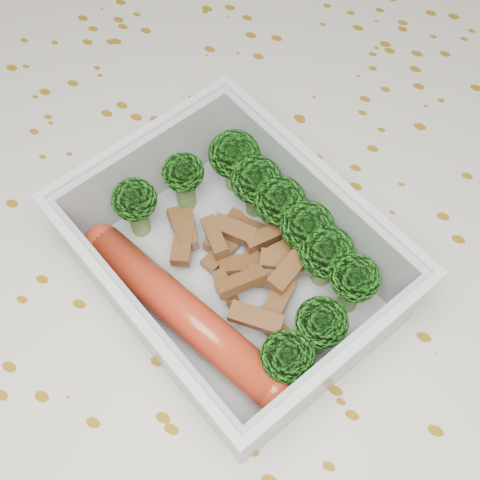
% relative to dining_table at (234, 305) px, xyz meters
% --- Properties ---
extents(ground_plane, '(4.00, 4.00, 0.00)m').
position_rel_dining_table_xyz_m(ground_plane, '(0.00, 0.00, -0.67)').
color(ground_plane, olive).
rests_on(ground_plane, ground).
extents(dining_table, '(1.40, 0.90, 0.75)m').
position_rel_dining_table_xyz_m(dining_table, '(0.00, 0.00, 0.00)').
color(dining_table, brown).
rests_on(dining_table, ground).
extents(tablecloth, '(1.46, 0.96, 0.19)m').
position_rel_dining_table_xyz_m(tablecloth, '(0.00, 0.00, 0.05)').
color(tablecloth, beige).
rests_on(tablecloth, dining_table).
extents(lunch_container, '(0.24, 0.22, 0.07)m').
position_rel_dining_table_xyz_m(lunch_container, '(0.01, -0.02, 0.11)').
color(lunch_container, silver).
rests_on(lunch_container, tablecloth).
extents(broccoli_florets, '(0.18, 0.15, 0.05)m').
position_rel_dining_table_xyz_m(broccoli_florets, '(0.02, 0.01, 0.13)').
color(broccoli_florets, '#608C3F').
rests_on(broccoli_florets, lunch_container).
extents(meat_pile, '(0.11, 0.09, 0.03)m').
position_rel_dining_table_xyz_m(meat_pile, '(0.01, -0.01, 0.11)').
color(meat_pile, brown).
rests_on(meat_pile, lunch_container).
extents(sausage, '(0.17, 0.07, 0.03)m').
position_rel_dining_table_xyz_m(sausage, '(-0.00, -0.06, 0.11)').
color(sausage, '#AD3018').
rests_on(sausage, lunch_container).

